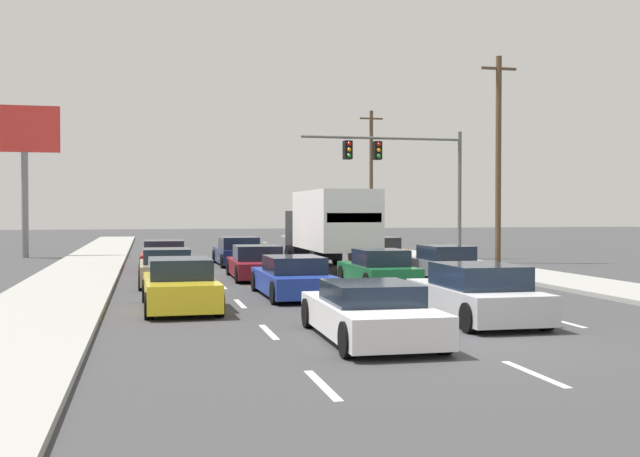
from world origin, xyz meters
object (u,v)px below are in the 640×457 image
object	(u,v)px
utility_pole_mid	(498,157)
car_green	(378,270)
car_yellow	(180,286)
car_navy	(238,252)
car_tan	(166,269)
car_white	(370,313)
car_orange	(377,252)
roadside_billboard	(25,151)
car_gray	(446,264)
utility_pole_far	(371,176)
car_silver	(476,294)
box_truck	(329,225)
car_red	(164,256)
car_maroon	(257,264)
traffic_signal_mast	(396,162)
car_blue	(293,278)

from	to	relation	value
utility_pole_mid	car_green	bearing A→B (deg)	-132.32
car_yellow	car_navy	size ratio (longest dim) A/B	0.99
car_tan	car_white	world-z (taller)	car_tan
car_orange	roadside_billboard	bearing A→B (deg)	152.55
car_gray	utility_pole_mid	world-z (taller)	utility_pole_mid
car_yellow	utility_pole_mid	bearing A→B (deg)	42.00
utility_pole_far	car_white	bearing A→B (deg)	-106.71
car_orange	car_yellow	bearing A→B (deg)	-123.60
car_silver	car_tan	bearing A→B (deg)	123.89
car_yellow	roadside_billboard	world-z (taller)	roadside_billboard
utility_pole_mid	box_truck	bearing A→B (deg)	-164.69
car_white	car_red	bearing A→B (deg)	100.24
car_silver	car_gray	bearing A→B (deg)	71.35
car_orange	box_truck	bearing A→B (deg)	-134.76
car_gray	utility_pole_mid	bearing A→B (deg)	52.37
car_tan	car_silver	distance (m)	12.17
car_maroon	car_green	size ratio (longest dim) A/B	1.09
utility_pole_far	roadside_billboard	distance (m)	26.45
car_gray	utility_pole_far	world-z (taller)	utility_pole_far
car_orange	car_white	bearing A→B (deg)	-107.54
car_white	car_green	bearing A→B (deg)	71.83
car_white	car_silver	xyz separation A→B (m)	(3.16, 1.98, 0.08)
utility_pole_mid	roadside_billboard	xyz separation A→B (m)	(-23.13, 9.63, 0.65)
car_red	box_truck	world-z (taller)	box_truck
traffic_signal_mast	roadside_billboard	distance (m)	20.03
car_yellow	box_truck	xyz separation A→B (m)	(6.81, 11.82, 1.36)
car_tan	utility_pole_far	size ratio (longest dim) A/B	0.42
car_gray	utility_pole_far	size ratio (longest dim) A/B	0.45
car_green	car_silver	distance (m)	7.78
car_tan	car_white	distance (m)	12.62
car_blue	roadside_billboard	size ratio (longest dim) A/B	0.57
car_yellow	box_truck	world-z (taller)	box_truck
car_tan	car_yellow	world-z (taller)	car_yellow
box_truck	car_orange	size ratio (longest dim) A/B	1.82
car_orange	car_red	bearing A→B (deg)	-174.38
car_white	utility_pole_far	bearing A→B (deg)	73.29
car_orange	utility_pole_far	world-z (taller)	utility_pole_far
car_white	car_gray	xyz separation A→B (m)	(6.69, 12.44, 0.03)
car_maroon	utility_pole_far	distance (m)	31.19
car_tan	traffic_signal_mast	bearing A→B (deg)	43.70
car_red	car_orange	xyz separation A→B (m)	(10.04, 0.99, 0.02)
car_yellow	car_maroon	world-z (taller)	car_yellow
car_white	car_maroon	bearing A→B (deg)	90.99
car_maroon	car_green	bearing A→B (deg)	-50.76
car_green	car_yellow	bearing A→B (deg)	-147.93
car_silver	car_maroon	bearing A→B (deg)	105.81
car_navy	car_orange	size ratio (longest dim) A/B	1.00
roadside_billboard	car_red	bearing A→B (deg)	-54.17
box_truck	utility_pole_mid	world-z (taller)	utility_pole_mid
car_white	utility_pole_far	size ratio (longest dim) A/B	0.45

